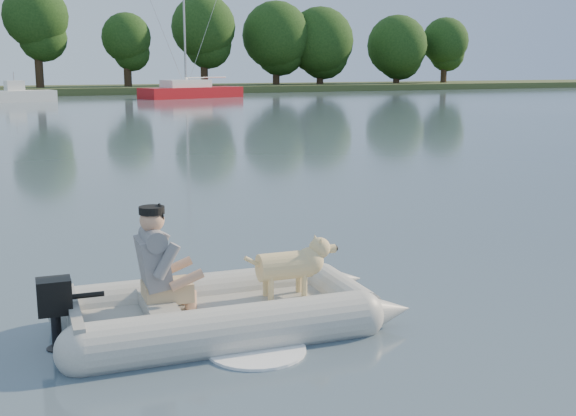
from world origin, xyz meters
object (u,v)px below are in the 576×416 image
man (156,258)px  motorboat (17,88)px  dinghy (226,271)px  sailboat (191,91)px  dog (285,270)px

man → motorboat: size_ratio=0.20×
dinghy → sailboat: (14.32, 47.94, -0.06)m
dinghy → man: size_ratio=4.23×
man → sailboat: (14.97, 47.85, -0.24)m
man → sailboat: 50.14m
dog → man: bearing=-180.0°
dog → sailboat: (13.71, 47.94, 0.01)m
dinghy → sailboat: size_ratio=0.38×
dinghy → dog: 0.61m
motorboat → sailboat: size_ratio=0.45×
dinghy → dog: (0.61, 0.01, -0.07)m
man → dog: bearing=0.0°
dog → motorboat: size_ratio=0.17×
dinghy → motorboat: 46.83m
sailboat → man: bearing=-124.4°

